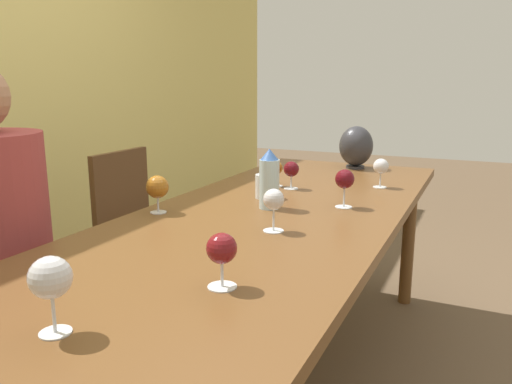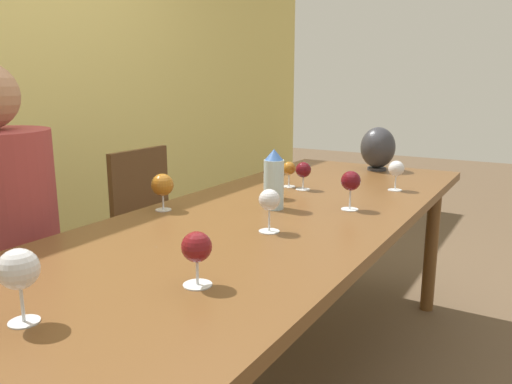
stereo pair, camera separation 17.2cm
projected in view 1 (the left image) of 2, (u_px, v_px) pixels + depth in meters
The scene contains 13 objects.
dining_table at pixel (269, 231), 1.86m from camera, with size 2.49×0.92×0.77m.
water_bottle at pixel (269, 180), 1.88m from camera, with size 0.08×0.08×0.23m.
water_tumbler at pixel (264, 186), 2.06m from camera, with size 0.08×0.08×0.10m.
vase at pixel (356, 146), 2.76m from camera, with size 0.19×0.19×0.23m.
wine_glass_0 at pixel (345, 180), 1.89m from camera, with size 0.07×0.07×0.15m.
wine_glass_1 at pixel (50, 279), 0.93m from camera, with size 0.08×0.08×0.16m.
wine_glass_2 at pixel (222, 250), 1.15m from camera, with size 0.07×0.07×0.13m.
wine_glass_3 at pixel (274, 201), 1.59m from camera, with size 0.07×0.07×0.14m.
wine_glass_4 at pixel (381, 167), 2.25m from camera, with size 0.07×0.07×0.13m.
wine_glass_5 at pixel (157, 187), 1.82m from camera, with size 0.08×0.08×0.14m.
wine_glass_6 at pixel (276, 169), 2.28m from camera, with size 0.06×0.06×0.12m.
wine_glass_7 at pixel (291, 170), 2.23m from camera, with size 0.07×0.07×0.13m.
chair_far at pixel (145, 234), 2.47m from camera, with size 0.44×0.44×0.91m.
Camera 1 is at (-1.64, -0.71, 1.24)m, focal length 35.00 mm.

